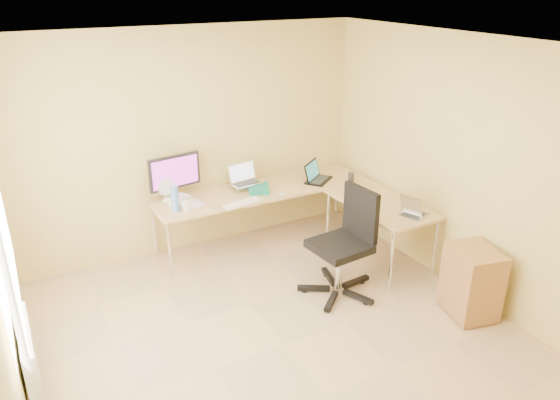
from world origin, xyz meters
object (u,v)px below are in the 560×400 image
desk_main (263,217)px  keyboard (242,203)px  mug (186,206)px  desk_return (378,232)px  monitor (175,177)px  laptop_center (246,175)px  office_chair (339,250)px  desk_fan (165,190)px  water_bottle (175,199)px  laptop_return (415,206)px  cabinet (472,282)px  laptop_black (319,172)px

desk_main → keyboard: size_ratio=5.95×
keyboard → mug: (-0.61, 0.13, 0.04)m
desk_return → monitor: 2.40m
laptop_center → office_chair: (0.35, -1.47, -0.40)m
monitor → keyboard: 0.81m
mug → desk_fan: size_ratio=0.43×
desk_return → desk_fan: desk_fan is taller
water_bottle → laptop_return: (2.21, -1.29, -0.04)m
desk_fan → cabinet: 3.37m
desk_main → cabinet: desk_main is taller
desk_main → monitor: bearing=168.8°
desk_return → office_chair: office_chair is taller
keyboard → desk_return: bearing=-37.9°
cabinet → laptop_return: bearing=104.4°
desk_fan → desk_main: bearing=-19.6°
desk_return → laptop_black: 1.07m
laptop_center → mug: size_ratio=3.41×
desk_return → laptop_center: size_ratio=3.47×
desk_return → mug: size_ratio=11.85×
desk_main → laptop_black: size_ratio=7.02×
mug → cabinet: size_ratio=0.16×
laptop_center → mug: (-0.85, -0.28, -0.12)m
laptop_return → office_chair: size_ratio=0.27×
laptop_black → office_chair: size_ratio=0.33×
desk_return → keyboard: 1.60m
laptop_center → desk_return: bearing=-52.8°
keyboard → desk_fan: (-0.72, 0.50, 0.12)m
laptop_black → laptop_return: bearing=-112.1°
desk_main → desk_fan: 1.25m
desk_main → laptop_center: size_ratio=7.08×
laptop_center → office_chair: bearing=-85.3°
desk_main → laptop_black: (0.72, -0.08, 0.48)m
keyboard → water_bottle: size_ratio=1.54×
office_chair → desk_fan: bearing=124.6°
mug → desk_main: bearing=9.4°
laptop_black → mug: laptop_black is taller
laptop_center → mug: 0.90m
laptop_black → laptop_return: laptop_black is taller
water_bottle → desk_fan: 0.35m
desk_return → laptop_black: size_ratio=3.44×
keyboard → office_chair: office_chair is taller
laptop_black → water_bottle: (-1.85, -0.06, 0.03)m
mug → office_chair: (1.20, -1.19, -0.28)m
desk_return → laptop_return: bearing=-76.5°
desk_return → monitor: bearing=148.8°
cabinet → water_bottle: bearing=149.3°
laptop_center → monitor: bearing=165.5°
desk_return → keyboard: (-1.38, 0.70, 0.38)m
office_chair → cabinet: (0.92, -0.92, -0.14)m
keyboard → laptop_return: laptop_return is taller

